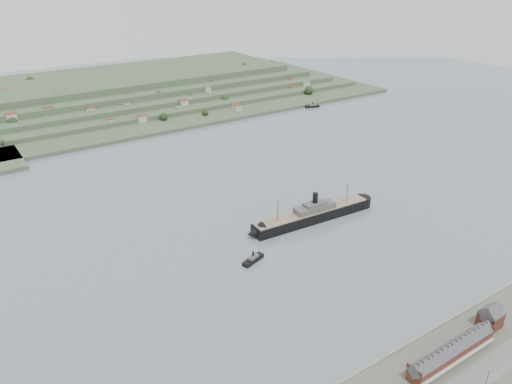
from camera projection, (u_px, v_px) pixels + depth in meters
ground at (267, 221)px, 372.31m from camera, size 1400.00×1400.00×0.00m
near_shore at (498, 377)px, 231.57m from camera, size 220.00×80.00×2.60m
terrace_row at (452, 352)px, 238.11m from camera, size 55.60×9.80×11.07m
gabled_building at (491, 317)px, 259.59m from camera, size 10.40×10.18×14.09m
far_peninsula at (117, 94)px, 676.80m from camera, size 760.00×309.00×30.00m
steamship at (309, 216)px, 369.17m from camera, size 111.55×19.32×26.75m
tugboat at (253, 259)px, 320.99m from camera, size 17.78×9.66×7.74m
ferry_east at (312, 106)px, 658.58m from camera, size 19.62×10.78×7.10m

